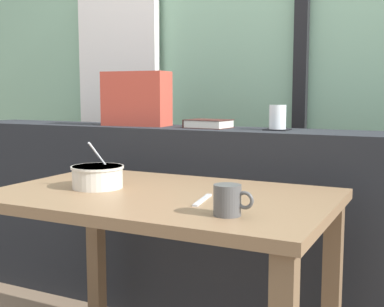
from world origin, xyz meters
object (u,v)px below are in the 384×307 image
at_px(coaster_square, 277,130).
at_px(ceramic_mug, 228,200).
at_px(juice_glass, 278,118).
at_px(soup_bowl, 98,177).
at_px(breakfast_table, 162,224).
at_px(fork_utensil, 203,200).
at_px(throw_pillow, 136,99).
at_px(closed_book, 208,124).

xyz_separation_m(coaster_square, ceramic_mug, (0.12, -0.84, -0.13)).
xyz_separation_m(juice_glass, soup_bowl, (-0.44, -0.67, -0.19)).
height_order(breakfast_table, fork_utensil, fork_utensil).
bearing_deg(throw_pillow, closed_book, 0.88).
bearing_deg(breakfast_table, soup_bowl, -174.39).
xyz_separation_m(throw_pillow, soup_bowl, (0.26, -0.66, -0.26)).
bearing_deg(ceramic_mug, coaster_square, 98.13).
distance_m(breakfast_table, soup_bowl, 0.28).
distance_m(throw_pillow, ceramic_mug, 1.20).
bearing_deg(ceramic_mug, soup_bowl, 163.15).
bearing_deg(throw_pillow, fork_utensil, -45.55).
bearing_deg(throw_pillow, soup_bowl, -68.59).
distance_m(coaster_square, throw_pillow, 0.71).
bearing_deg(breakfast_table, juice_glass, 72.99).
relative_size(throw_pillow, soup_bowl, 1.74).
xyz_separation_m(soup_bowl, fork_utensil, (0.42, -0.03, -0.04)).
height_order(breakfast_table, coaster_square, coaster_square).
xyz_separation_m(throw_pillow, ceramic_mug, (0.82, -0.83, -0.26)).
height_order(coaster_square, closed_book, closed_book).
bearing_deg(throw_pillow, coaster_square, 0.91).
xyz_separation_m(breakfast_table, fork_utensil, (0.18, -0.06, 0.11)).
height_order(coaster_square, juice_glass, juice_glass).
bearing_deg(juice_glass, soup_bowl, -123.27).
relative_size(juice_glass, fork_utensil, 0.61).
xyz_separation_m(juice_glass, ceramic_mug, (0.12, -0.84, -0.18)).
xyz_separation_m(coaster_square, soup_bowl, (-0.44, -0.67, -0.14)).
xyz_separation_m(breakfast_table, closed_book, (-0.12, 0.64, 0.30)).
bearing_deg(coaster_square, fork_utensil, -91.73).
height_order(fork_utensil, ceramic_mug, ceramic_mug).
xyz_separation_m(closed_book, fork_utensil, (0.30, -0.70, -0.19)).
relative_size(juice_glass, throw_pillow, 0.32).
bearing_deg(soup_bowl, throw_pillow, 111.41).
xyz_separation_m(juice_glass, closed_book, (-0.32, -0.01, -0.03)).
height_order(throw_pillow, ceramic_mug, throw_pillow).
relative_size(juice_glass, ceramic_mug, 0.91).
bearing_deg(fork_utensil, closed_book, 103.51).
relative_size(throw_pillow, fork_utensil, 1.88).
distance_m(coaster_square, fork_utensil, 0.73).
height_order(coaster_square, throw_pillow, throw_pillow).
height_order(closed_book, fork_utensil, closed_book).
height_order(breakfast_table, soup_bowl, soup_bowl).
bearing_deg(closed_book, fork_utensil, -66.71).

